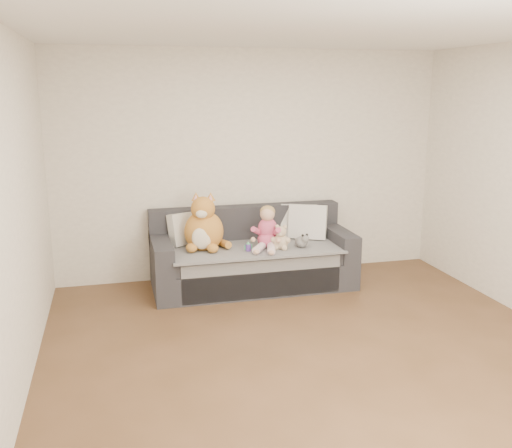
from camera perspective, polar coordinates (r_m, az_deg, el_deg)
The scene contains 10 objects.
room_shell at distance 4.64m, azimuth 5.71°, elevation 2.66°, with size 5.00×5.00×5.00m.
sofa at distance 6.37m, azimuth -0.42°, elevation -3.47°, with size 2.20×0.94×0.85m.
cushion_left at distance 6.35m, azimuth -7.06°, elevation -0.44°, with size 0.43×0.35×0.37m.
cushion_right_back at distance 6.63m, azimuth 4.31°, elevation 0.33°, with size 0.45×0.32×0.39m.
cushion_right_front at distance 6.56m, azimuth 5.19°, elevation 0.22°, with size 0.47×0.37×0.41m.
toddler at distance 6.15m, azimuth 1.11°, elevation -0.63°, with size 0.34×0.47×0.47m.
plush_cat at distance 6.11m, azimuth -5.23°, elevation -0.37°, with size 0.50×0.45×0.65m.
teddy_bear at distance 6.12m, azimuth 2.48°, elevation -1.53°, with size 0.20×0.17×0.27m.
plush_cow at distance 6.21m, azimuth 4.62°, elevation -1.74°, with size 0.13×0.20×0.17m.
sippy_cup at distance 6.05m, azimuth -0.78°, elevation -2.24°, with size 0.09×0.07×0.10m.
Camera 1 is at (-1.57, -3.86, 2.16)m, focal length 40.00 mm.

